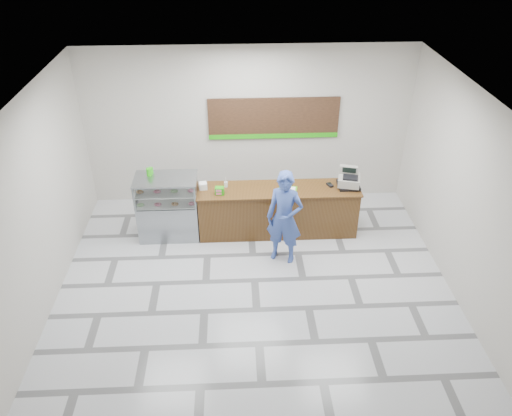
{
  "coord_description": "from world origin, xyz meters",
  "views": [
    {
      "loc": [
        -0.32,
        -7.0,
        6.03
      ],
      "look_at": [
        0.07,
        0.9,
        1.0
      ],
      "focal_mm": 35.0,
      "sensor_mm": 36.0,
      "label": 1
    }
  ],
  "objects_px": {
    "sales_counter": "(278,210)",
    "customer": "(285,218)",
    "serving_tray": "(288,189)",
    "display_case": "(168,207)",
    "cash_register": "(349,180)"
  },
  "relations": [
    {
      "from": "sales_counter",
      "to": "cash_register",
      "type": "bearing_deg",
      "value": 1.09
    },
    {
      "from": "serving_tray",
      "to": "customer",
      "type": "distance_m",
      "value": 0.88
    },
    {
      "from": "display_case",
      "to": "cash_register",
      "type": "bearing_deg",
      "value": 0.43
    },
    {
      "from": "sales_counter",
      "to": "serving_tray",
      "type": "xyz_separation_m",
      "value": [
        0.18,
        -0.05,
        0.52
      ]
    },
    {
      "from": "sales_counter",
      "to": "customer",
      "type": "distance_m",
      "value": 1.0
    },
    {
      "from": "cash_register",
      "to": "customer",
      "type": "relative_size",
      "value": 0.28
    },
    {
      "from": "sales_counter",
      "to": "serving_tray",
      "type": "bearing_deg",
      "value": -15.81
    },
    {
      "from": "serving_tray",
      "to": "customer",
      "type": "bearing_deg",
      "value": -87.7
    },
    {
      "from": "display_case",
      "to": "cash_register",
      "type": "distance_m",
      "value": 3.66
    },
    {
      "from": "display_case",
      "to": "customer",
      "type": "distance_m",
      "value": 2.45
    },
    {
      "from": "cash_register",
      "to": "customer",
      "type": "height_order",
      "value": "customer"
    },
    {
      "from": "sales_counter",
      "to": "serving_tray",
      "type": "distance_m",
      "value": 0.56
    },
    {
      "from": "sales_counter",
      "to": "cash_register",
      "type": "relative_size",
      "value": 6.16
    },
    {
      "from": "display_case",
      "to": "serving_tray",
      "type": "bearing_deg",
      "value": -1.22
    },
    {
      "from": "sales_counter",
      "to": "customer",
      "type": "bearing_deg",
      "value": -87.73
    }
  ]
}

